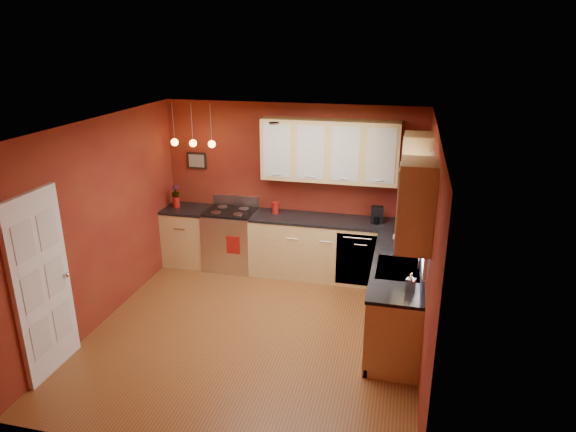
% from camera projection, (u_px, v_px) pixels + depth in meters
% --- Properties ---
extents(floor, '(4.20, 4.20, 0.00)m').
position_uv_depth(floor, '(255.00, 332.00, 6.46)').
color(floor, brown).
rests_on(floor, ground).
extents(ceiling, '(4.00, 4.20, 0.02)m').
position_uv_depth(ceiling, '(249.00, 126.00, 5.59)').
color(ceiling, silver).
rests_on(ceiling, wall_back).
extents(wall_back, '(4.00, 0.02, 2.60)m').
position_uv_depth(wall_back, '(292.00, 188.00, 7.95)').
color(wall_back, maroon).
rests_on(wall_back, floor).
extents(wall_front, '(4.00, 0.02, 2.60)m').
position_uv_depth(wall_front, '(175.00, 331.00, 4.10)').
color(wall_front, maroon).
rests_on(wall_front, floor).
extents(wall_left, '(0.02, 4.20, 2.60)m').
position_uv_depth(wall_left, '(100.00, 223.00, 6.46)').
color(wall_left, maroon).
rests_on(wall_left, floor).
extents(wall_right, '(0.02, 4.20, 2.60)m').
position_uv_depth(wall_right, '(428.00, 252.00, 5.59)').
color(wall_right, maroon).
rests_on(wall_right, floor).
extents(base_cabinets_back_left, '(0.70, 0.60, 0.90)m').
position_uv_depth(base_cabinets_back_left, '(189.00, 237.00, 8.32)').
color(base_cabinets_back_left, '#DCBC76').
rests_on(base_cabinets_back_left, floor).
extents(base_cabinets_back_right, '(2.54, 0.60, 0.90)m').
position_uv_depth(base_cabinets_back_right, '(334.00, 250.00, 7.80)').
color(base_cabinets_back_right, '#DCBC76').
rests_on(base_cabinets_back_right, floor).
extents(base_cabinets_right, '(0.60, 2.10, 0.90)m').
position_uv_depth(base_cabinets_right, '(396.00, 299.00, 6.35)').
color(base_cabinets_right, '#DCBC76').
rests_on(base_cabinets_right, floor).
extents(counter_back_left, '(0.70, 0.62, 0.04)m').
position_uv_depth(counter_back_left, '(187.00, 209.00, 8.16)').
color(counter_back_left, black).
rests_on(counter_back_left, base_cabinets_back_left).
extents(counter_back_right, '(2.54, 0.62, 0.04)m').
position_uv_depth(counter_back_right, '(335.00, 221.00, 7.65)').
color(counter_back_right, black).
rests_on(counter_back_right, base_cabinets_back_right).
extents(counter_right, '(0.62, 2.10, 0.04)m').
position_uv_depth(counter_right, '(398.00, 264.00, 6.20)').
color(counter_right, black).
rests_on(counter_right, base_cabinets_right).
extents(gas_range, '(0.76, 0.64, 1.11)m').
position_uv_depth(gas_range, '(231.00, 239.00, 8.15)').
color(gas_range, silver).
rests_on(gas_range, floor).
extents(dishwasher_front, '(0.60, 0.02, 0.80)m').
position_uv_depth(dishwasher_front, '(356.00, 260.00, 7.46)').
color(dishwasher_front, silver).
rests_on(dishwasher_front, base_cabinets_back_right).
extents(sink, '(0.50, 0.70, 0.33)m').
position_uv_depth(sink, '(398.00, 270.00, 6.06)').
color(sink, gray).
rests_on(sink, counter_right).
extents(window, '(0.06, 1.02, 1.22)m').
position_uv_depth(window, '(428.00, 210.00, 5.74)').
color(window, white).
rests_on(window, wall_right).
extents(door_left_wall, '(0.12, 0.82, 2.05)m').
position_uv_depth(door_left_wall, '(42.00, 285.00, 5.44)').
color(door_left_wall, white).
rests_on(door_left_wall, floor).
extents(upper_cabinets_back, '(2.00, 0.35, 0.90)m').
position_uv_depth(upper_cabinets_back, '(330.00, 151.00, 7.45)').
color(upper_cabinets_back, '#DCBC76').
rests_on(upper_cabinets_back, wall_back).
extents(upper_cabinets_right, '(0.35, 1.95, 0.90)m').
position_uv_depth(upper_cabinets_right, '(416.00, 186.00, 5.71)').
color(upper_cabinets_right, '#DCBC76').
rests_on(upper_cabinets_right, wall_right).
extents(wall_picture, '(0.32, 0.03, 0.26)m').
position_uv_depth(wall_picture, '(197.00, 161.00, 8.15)').
color(wall_picture, black).
rests_on(wall_picture, wall_back).
extents(pendant_lights, '(0.71, 0.11, 0.66)m').
position_uv_depth(pendant_lights, '(193.00, 143.00, 7.71)').
color(pendant_lights, gray).
rests_on(pendant_lights, ceiling).
extents(red_canister, '(0.12, 0.12, 0.17)m').
position_uv_depth(red_canister, '(275.00, 208.00, 7.89)').
color(red_canister, maroon).
rests_on(red_canister, counter_back_right).
extents(red_vase, '(0.11, 0.11, 0.17)m').
position_uv_depth(red_vase, '(176.00, 202.00, 8.16)').
color(red_vase, maroon).
rests_on(red_vase, counter_back_left).
extents(flowers, '(0.13, 0.13, 0.22)m').
position_uv_depth(flowers, '(175.00, 191.00, 8.10)').
color(flowers, maroon).
rests_on(flowers, red_vase).
extents(coffee_maker, '(0.19, 0.19, 0.25)m').
position_uv_depth(coffee_maker, '(377.00, 215.00, 7.48)').
color(coffee_maker, black).
rests_on(coffee_maker, counter_back_right).
extents(soap_pump, '(0.11, 0.12, 0.20)m').
position_uv_depth(soap_pump, '(411.00, 282.00, 5.50)').
color(soap_pump, silver).
rests_on(soap_pump, counter_right).
extents(dish_towel, '(0.21, 0.01, 0.28)m').
position_uv_depth(dish_towel, '(233.00, 245.00, 7.80)').
color(dish_towel, maroon).
rests_on(dish_towel, gas_range).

